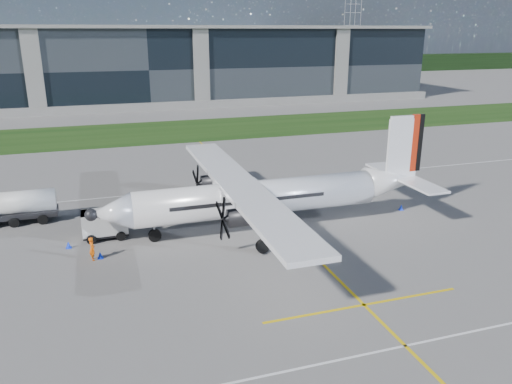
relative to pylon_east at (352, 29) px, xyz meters
The scene contains 15 objects.
ground 139.82m from the pylon_east, 127.69° to the right, with size 400.00×400.00×0.00m, color #625F5C.
grass_strip 133.62m from the pylon_east, 129.81° to the right, with size 400.00×18.00×0.04m, color #16360E.
terminal_building 110.37m from the pylon_east, 140.53° to the right, with size 120.00×20.00×15.00m, color black.
tree_line 86.42m from the pylon_east, behind, with size 400.00×6.00×6.00m, color black.
pylon_east is the anchor object (origin of this frame).
yellow_taxiway_centerline 162.94m from the pylon_east, 120.36° to the right, with size 0.20×70.00×0.01m, color yellow.
turboprop_aircraft 166.22m from the pylon_east, 120.12° to the right, with size 26.44×27.42×8.23m, color white, non-canonical shape.
fuel_tanker_truck 171.26m from the pylon_east, 127.01° to the right, with size 6.92×2.25×2.59m, color silver, non-canonical shape.
baggage_tug 171.30m from the pylon_east, 123.98° to the right, with size 3.43×2.06×2.06m, color silver, non-canonical shape.
ground_crew_person 174.92m from the pylon_east, 123.56° to the right, with size 0.76×0.54×1.86m, color #F25907.
safety_cone_fwd 173.79m from the pylon_east, 124.47° to the right, with size 0.36×0.36×0.50m, color #0D2FEB.
safety_cone_stbdwing 155.74m from the pylon_east, 123.43° to the right, with size 0.36×0.36×0.50m, color #0D2FEB.
safety_cone_tail 160.57m from the pylon_east, 116.44° to the right, with size 0.36×0.36×0.50m, color #0D2FEB.
safety_cone_nose_port 174.64m from the pylon_east, 123.45° to the right, with size 0.36×0.36×0.50m, color #0D2FEB.
safety_cone_nose_stbd 171.61m from the pylon_east, 124.09° to the right, with size 0.36×0.36×0.50m, color #0D2FEB.
Camera 1 is at (-10.30, -27.54, 14.64)m, focal length 35.00 mm.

